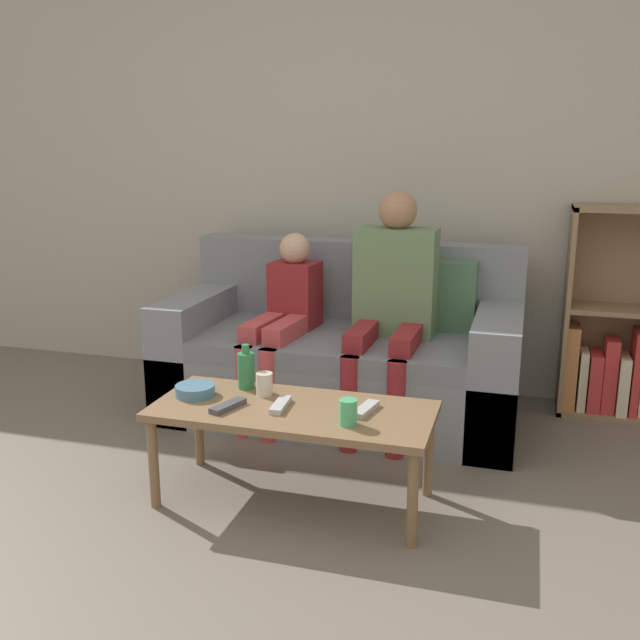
# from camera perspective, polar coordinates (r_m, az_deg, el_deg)

# --- Properties ---
(wall_back) EXTENTS (12.00, 0.06, 2.60)m
(wall_back) POSITION_cam_1_polar(r_m,az_deg,el_deg) (4.16, 2.16, 12.62)
(wall_back) COLOR #B7B2A8
(wall_back) RESTS_ON ground_plane
(couch) EXTENTS (1.80, 0.86, 0.88)m
(couch) POSITION_cam_1_polar(r_m,az_deg,el_deg) (3.75, 1.91, -3.10)
(couch) COLOR gray
(couch) RESTS_ON ground_plane
(bookshelf) EXTENTS (0.71, 0.28, 1.10)m
(bookshelf) POSITION_cam_1_polar(r_m,az_deg,el_deg) (4.04, 23.61, -1.52)
(bookshelf) COLOR #8E7051
(bookshelf) RESTS_ON ground_plane
(coffee_table) EXTENTS (1.10, 0.48, 0.40)m
(coffee_table) POSITION_cam_1_polar(r_m,az_deg,el_deg) (2.82, -2.18, -7.78)
(coffee_table) COLOR brown
(coffee_table) RESTS_ON ground_plane
(person_adult) EXTENTS (0.40, 0.61, 1.18)m
(person_adult) POSITION_cam_1_polar(r_m,az_deg,el_deg) (3.52, 5.81, 2.13)
(person_adult) COLOR maroon
(person_adult) RESTS_ON ground_plane
(person_child) EXTENTS (0.29, 0.62, 0.95)m
(person_child) POSITION_cam_1_polar(r_m,az_deg,el_deg) (3.64, -2.93, 0.36)
(person_child) COLOR #C6474C
(person_child) RESTS_ON ground_plane
(cup_near) EXTENTS (0.07, 0.07, 0.10)m
(cup_near) POSITION_cam_1_polar(r_m,az_deg,el_deg) (2.63, 2.26, -7.38)
(cup_near) COLOR #4CB77A
(cup_near) RESTS_ON coffee_table
(cup_far) EXTENTS (0.07, 0.07, 0.09)m
(cup_far) POSITION_cam_1_polar(r_m,az_deg,el_deg) (2.93, -4.47, -5.13)
(cup_far) COLOR silver
(cup_far) RESTS_ON coffee_table
(tv_remote_0) EXTENTS (0.10, 0.18, 0.02)m
(tv_remote_0) POSITION_cam_1_polar(r_m,az_deg,el_deg) (2.81, -7.37, -6.83)
(tv_remote_0) COLOR #47474C
(tv_remote_0) RESTS_ON coffee_table
(tv_remote_1) EXTENTS (0.08, 0.18, 0.02)m
(tv_remote_1) POSITION_cam_1_polar(r_m,az_deg,el_deg) (2.76, 3.67, -7.13)
(tv_remote_1) COLOR #B7B7BC
(tv_remote_1) RESTS_ON coffee_table
(tv_remote_2) EXTENTS (0.06, 0.17, 0.02)m
(tv_remote_2) POSITION_cam_1_polar(r_m,az_deg,el_deg) (2.80, -3.18, -6.80)
(tv_remote_2) COLOR #B7B7BC
(tv_remote_2) RESTS_ON coffee_table
(snack_bowl) EXTENTS (0.16, 0.16, 0.05)m
(snack_bowl) POSITION_cam_1_polar(r_m,az_deg,el_deg) (2.97, -9.96, -5.56)
(snack_bowl) COLOR teal
(snack_bowl) RESTS_ON coffee_table
(bottle) EXTENTS (0.07, 0.07, 0.19)m
(bottle) POSITION_cam_1_polar(r_m,az_deg,el_deg) (3.01, -5.94, -3.97)
(bottle) COLOR #33844C
(bottle) RESTS_ON coffee_table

